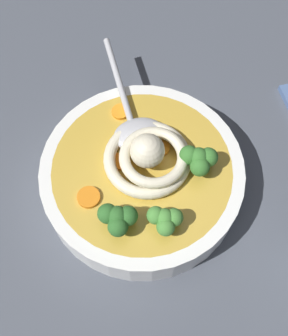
% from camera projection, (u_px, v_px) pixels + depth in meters
% --- Properties ---
extents(table_slab, '(1.32, 1.32, 0.04)m').
position_uv_depth(table_slab, '(141.00, 175.00, 0.56)').
color(table_slab, '#474C56').
rests_on(table_slab, ground).
extents(soup_bowl, '(0.24, 0.24, 0.05)m').
position_uv_depth(soup_bowl, '(144.00, 177.00, 0.51)').
color(soup_bowl, white).
rests_on(soup_bowl, table_slab).
extents(noodle_pile, '(0.11, 0.11, 0.04)m').
position_uv_depth(noodle_pile, '(149.00, 156.00, 0.48)').
color(noodle_pile, beige).
rests_on(noodle_pile, soup_bowl).
extents(soup_spoon, '(0.07, 0.18, 0.02)m').
position_uv_depth(soup_spoon, '(132.00, 125.00, 0.50)').
color(soup_spoon, '#B7B7BC').
rests_on(soup_spoon, soup_bowl).
extents(broccoli_floret_near_spoon, '(0.04, 0.04, 0.03)m').
position_uv_depth(broccoli_floret_near_spoon, '(199.00, 159.00, 0.47)').
color(broccoli_floret_near_spoon, '#7A9E60').
rests_on(broccoli_floret_near_spoon, soup_bowl).
extents(broccoli_floret_front, '(0.04, 0.04, 0.03)m').
position_uv_depth(broccoli_floret_front, '(118.00, 218.00, 0.44)').
color(broccoli_floret_front, '#7A9E60').
rests_on(broccoli_floret_front, soup_bowl).
extents(broccoli_floret_right, '(0.04, 0.03, 0.03)m').
position_uv_depth(broccoli_floret_right, '(165.00, 219.00, 0.44)').
color(broccoli_floret_right, '#7A9E60').
rests_on(broccoli_floret_right, soup_bowl).
extents(carrot_slice_rear, '(0.02, 0.02, 0.00)m').
position_uv_depth(carrot_slice_rear, '(159.00, 145.00, 0.50)').
color(carrot_slice_rear, orange).
rests_on(carrot_slice_rear, soup_bowl).
extents(carrot_slice_beside_chili, '(0.02, 0.02, 0.00)m').
position_uv_depth(carrot_slice_beside_chili, '(120.00, 161.00, 0.49)').
color(carrot_slice_beside_chili, orange).
rests_on(carrot_slice_beside_chili, soup_bowl).
extents(carrot_slice_extra_b, '(0.03, 0.03, 0.00)m').
position_uv_depth(carrot_slice_extra_b, '(89.00, 197.00, 0.47)').
color(carrot_slice_extra_b, orange).
rests_on(carrot_slice_extra_b, soup_bowl).
extents(carrot_slice_left, '(0.02, 0.02, 0.00)m').
position_uv_depth(carrot_slice_left, '(120.00, 112.00, 0.52)').
color(carrot_slice_left, orange).
rests_on(carrot_slice_left, soup_bowl).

